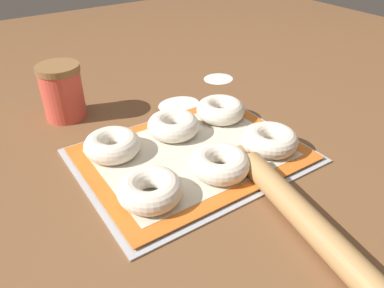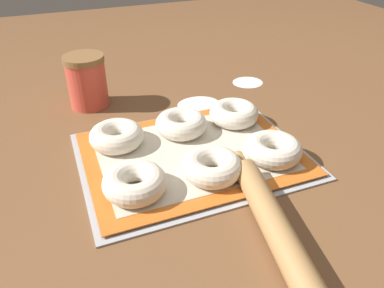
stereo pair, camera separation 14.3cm
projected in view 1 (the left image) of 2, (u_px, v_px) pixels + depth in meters
ground_plane at (194, 150)px, 0.84m from camera, size 2.80×2.80×0.00m
baking_tray at (192, 155)px, 0.81m from camera, size 0.48×0.37×0.01m
baking_mat at (192, 153)px, 0.81m from camera, size 0.45×0.34×0.00m
bagel_front_left at (150, 190)px, 0.67m from camera, size 0.12×0.12×0.04m
bagel_front_center at (220, 163)px, 0.74m from camera, size 0.12×0.12×0.04m
bagel_front_right at (270, 140)px, 0.81m from camera, size 0.12×0.12×0.04m
bagel_back_left at (112, 145)px, 0.80m from camera, size 0.12×0.12×0.04m
bagel_back_center at (173, 125)px, 0.87m from camera, size 0.12×0.12×0.04m
bagel_back_right at (221, 110)px, 0.93m from camera, size 0.12×0.12×0.04m
flour_canister at (62, 92)px, 0.93m from camera, size 0.11×0.11×0.14m
rolling_pin at (306, 219)px, 0.62m from camera, size 0.11×0.45×0.05m
flour_patch_near at (218, 78)px, 1.17m from camera, size 0.09×0.09×0.00m
flour_patch_far at (215, 79)px, 1.17m from camera, size 0.07×0.06×0.00m
flour_patch_side at (179, 104)px, 1.02m from camera, size 0.12×0.10×0.00m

